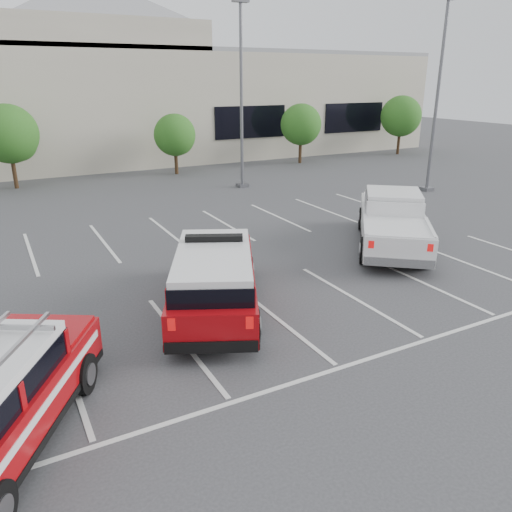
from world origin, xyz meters
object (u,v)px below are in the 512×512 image
Objects in this scene: tree_mid_right at (176,136)px; tree_far_right at (401,118)px; fire_chief_suv at (215,283)px; tree_mid_left at (10,136)px; light_pole_mid at (241,97)px; white_pickup at (392,226)px; convention_building at (71,98)px; tree_right at (302,126)px; light_pole_right at (437,97)px.

tree_mid_right is 20.01m from tree_far_right.
tree_far_right reaches higher than fire_chief_suv.
tree_mid_left is 0.47× the size of light_pole_mid.
light_pole_mid is (11.91, -6.05, 2.14)m from tree_mid_left.
white_pickup is (8.37, 2.10, -0.04)m from fire_chief_suv.
convention_building is at bearing 158.49° from tree_far_right.
tree_mid_right is 0.90× the size of tree_right.
tree_mid_left reaches higher than tree_right.
tree_right is 20.51m from white_pickup.
light_pole_right is (20.91, -12.05, 2.14)m from tree_mid_left.
tree_far_right is (30.00, 0.00, 0.00)m from tree_mid_left.
tree_mid_left is at bearing 150.05° from light_pole_right.
light_pole_right is at bearing -54.11° from convention_building.
fire_chief_suv is at bearing -152.94° from light_pole_right.
tree_far_right is at bearing 52.96° from light_pole_right.
tree_far_right is 0.47× the size of light_pole_right.
tree_far_right is (24.91, -9.82, -1.68)m from convention_building.
light_pole_right reaches higher than tree_mid_right.
light_pole_mid is at bearing -72.48° from tree_mid_right.
tree_right is at bearing 77.21° from fire_chief_suv.
tree_mid_left is 24.23m from light_pole_right.
light_pole_right is at bearing -47.83° from tree_mid_right.
light_pole_mid is 1.00× the size of light_pole_right.
tree_mid_left reaches higher than fire_chief_suv.
convention_building is 26.83m from tree_far_right.
tree_mid_right is at bearing 107.52° from light_pole_mid.
tree_mid_left is 13.53m from light_pole_mid.
tree_mid_left is 22.40m from white_pickup.
tree_far_right is 0.77× the size of fire_chief_suv.
tree_mid_right is 6.88m from light_pole_mid.
white_pickup is at bearing -89.61° from light_pole_mid.
tree_right is 0.67× the size of white_pickup.
light_pole_right is 1.54× the size of white_pickup.
convention_building reaches higher than white_pickup.
fire_chief_suv is at bearing -141.64° from tree_far_right.
tree_mid_left is 10.01m from tree_mid_right.
tree_far_right is 33.71m from fire_chief_suv.
tree_right is 10.00m from tree_far_right.
tree_mid_left is at bearing 180.00° from tree_right.
tree_mid_left is at bearing 180.00° from tree_far_right.
fire_chief_suv is (-16.38, -20.88, -1.92)m from tree_right.
light_pole_right is at bearing -127.04° from tree_far_right.
convention_building is at bearing 112.59° from fire_chief_suv.
white_pickup is at bearing -83.93° from tree_mid_right.
tree_right is 0.91× the size of tree_far_right.
tree_mid_right is 16.47m from light_pole_right.
white_pickup is at bearing 39.38° from fire_chief_suv.
light_pole_mid reaches higher than tree_mid_right.
fire_chief_suv is 8.63m from white_pickup.
tree_right reaches higher than white_pickup.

